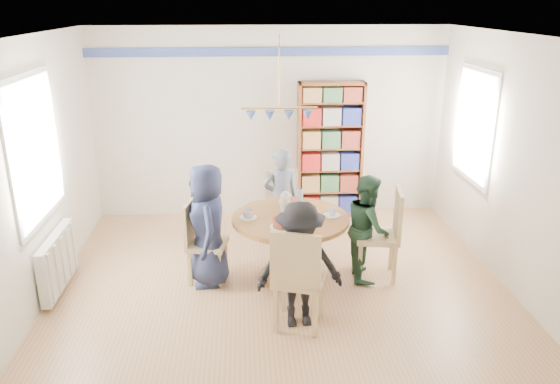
{
  "coord_description": "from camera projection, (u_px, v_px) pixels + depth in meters",
  "views": [
    {
      "loc": [
        -0.38,
        -5.17,
        3.02
      ],
      "look_at": [
        0.0,
        0.4,
        1.05
      ],
      "focal_mm": 35.0,
      "sensor_mm": 36.0,
      "label": 1
    }
  ],
  "objects": [
    {
      "name": "person_far",
      "position": [
        281.0,
        198.0,
        6.9
      ],
      "size": [
        0.52,
        0.4,
        1.29
      ],
      "primitive_type": "imported",
      "rotation": [
        0.0,
        0.0,
        3.35
      ],
      "color": "gray",
      "rests_on": "ground"
    },
    {
      "name": "dining_table",
      "position": [
        290.0,
        233.0,
        6.1
      ],
      "size": [
        1.3,
        1.3,
        0.75
      ],
      "color": "#976131",
      "rests_on": "ground"
    },
    {
      "name": "room_shell",
      "position": [
        254.0,
        129.0,
        6.14
      ],
      "size": [
        5.0,
        5.0,
        5.0
      ],
      "color": "white",
      "rests_on": "ground"
    },
    {
      "name": "person_right",
      "position": [
        368.0,
        227.0,
        6.12
      ],
      "size": [
        0.49,
        0.62,
        1.22
      ],
      "primitive_type": "imported",
      "rotation": [
        0.0,
        0.0,
        1.52
      ],
      "color": "#1B3725",
      "rests_on": "ground"
    },
    {
      "name": "chair_left",
      "position": [
        200.0,
        238.0,
        6.07
      ],
      "size": [
        0.48,
        0.48,
        0.94
      ],
      "color": "tan",
      "rests_on": "ground"
    },
    {
      "name": "person_left",
      "position": [
        208.0,
        225.0,
        5.96
      ],
      "size": [
        0.53,
        0.73,
        1.38
      ],
      "primitive_type": "imported",
      "rotation": [
        0.0,
        0.0,
        -1.42
      ],
      "color": "#1C223D",
      "rests_on": "ground"
    },
    {
      "name": "ground",
      "position": [
        283.0,
        296.0,
        5.89
      ],
      "size": [
        5.0,
        5.0,
        0.0
      ],
      "primitive_type": "plane",
      "color": "tan"
    },
    {
      "name": "bookshelf",
      "position": [
        330.0,
        152.0,
        7.83
      ],
      "size": [
        0.93,
        0.28,
        1.96
      ],
      "color": "brown",
      "rests_on": "ground"
    },
    {
      "name": "tableware",
      "position": [
        288.0,
        211.0,
        6.04
      ],
      "size": [
        1.13,
        1.13,
        0.3
      ],
      "color": "white",
      "rests_on": "dining_table"
    },
    {
      "name": "chair_near",
      "position": [
        298.0,
        275.0,
        5.11
      ],
      "size": [
        0.58,
        0.58,
        1.06
      ],
      "color": "tan",
      "rests_on": "ground"
    },
    {
      "name": "person_near",
      "position": [
        300.0,
        265.0,
        5.19
      ],
      "size": [
        0.85,
        0.52,
        1.27
      ],
      "primitive_type": "imported",
      "rotation": [
        0.0,
        0.0,
        0.06
      ],
      "color": "black",
      "rests_on": "ground"
    },
    {
      "name": "chair_far",
      "position": [
        283.0,
        203.0,
        7.1
      ],
      "size": [
        0.45,
        0.45,
        0.94
      ],
      "color": "tan",
      "rests_on": "ground"
    },
    {
      "name": "chair_right",
      "position": [
        386.0,
        230.0,
        6.11
      ],
      "size": [
        0.54,
        0.54,
        1.06
      ],
      "color": "tan",
      "rests_on": "ground"
    },
    {
      "name": "radiator",
      "position": [
        58.0,
        261.0,
        5.9
      ],
      "size": [
        0.12,
        1.0,
        0.6
      ],
      "color": "silver",
      "rests_on": "ground"
    }
  ]
}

